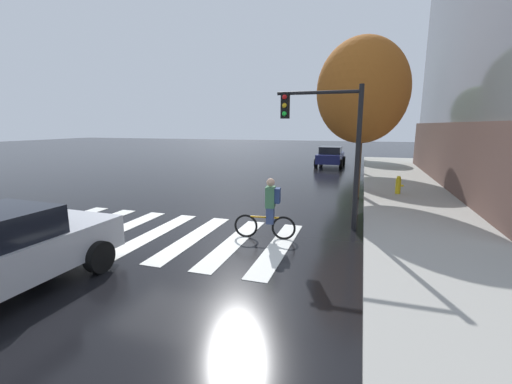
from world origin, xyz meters
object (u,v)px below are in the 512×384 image
(sedan_mid, at_px, (331,156))
(street_tree_mid, at_px, (361,93))
(fire_hydrant, at_px, (398,185))
(street_tree_far, at_px, (362,113))
(street_tree_near, at_px, (362,91))
(cyclist, at_px, (269,209))
(traffic_light_near, at_px, (329,133))

(sedan_mid, bearing_deg, street_tree_mid, -61.34)
(fire_hydrant, bearing_deg, street_tree_far, 96.80)
(street_tree_near, relative_size, street_tree_mid, 0.88)
(cyclist, height_order, street_tree_mid, street_tree_mid)
(sedan_mid, relative_size, fire_hydrant, 5.52)
(traffic_light_near, xyz_separation_m, street_tree_mid, (0.63, 12.40, 2.18))
(fire_hydrant, bearing_deg, cyclist, -119.11)
(fire_hydrant, bearing_deg, street_tree_near, -161.60)
(sedan_mid, height_order, fire_hydrant, sedan_mid)
(sedan_mid, height_order, traffic_light_near, traffic_light_near)
(traffic_light_near, bearing_deg, street_tree_far, 88.18)
(sedan_mid, distance_m, street_tree_near, 12.00)
(sedan_mid, distance_m, cyclist, 17.62)
(fire_hydrant, relative_size, street_tree_near, 0.12)
(street_tree_near, distance_m, street_tree_far, 16.10)
(fire_hydrant, bearing_deg, traffic_light_near, -115.01)
(fire_hydrant, height_order, street_tree_mid, street_tree_mid)
(cyclist, xyz_separation_m, street_tree_mid, (1.99, 13.98, 4.20))
(sedan_mid, bearing_deg, street_tree_near, -79.09)
(cyclist, relative_size, street_tree_mid, 0.23)
(sedan_mid, relative_size, street_tree_near, 0.65)
(street_tree_mid, bearing_deg, street_tree_near, -88.69)
(traffic_light_near, bearing_deg, cyclist, -130.84)
(traffic_light_near, bearing_deg, street_tree_mid, 87.10)
(street_tree_mid, distance_m, street_tree_far, 8.57)
(street_tree_near, bearing_deg, traffic_light_near, -99.43)
(street_tree_near, bearing_deg, street_tree_far, 90.48)
(sedan_mid, bearing_deg, fire_hydrant, -69.98)
(cyclist, distance_m, traffic_light_near, 2.90)
(sedan_mid, xyz_separation_m, traffic_light_near, (1.36, -16.04, 2.10))
(fire_hydrant, relative_size, street_tree_far, 0.13)
(sedan_mid, distance_m, street_tree_mid, 5.96)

